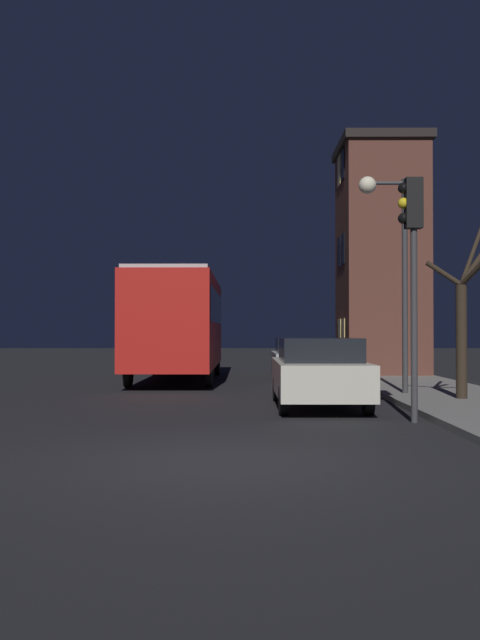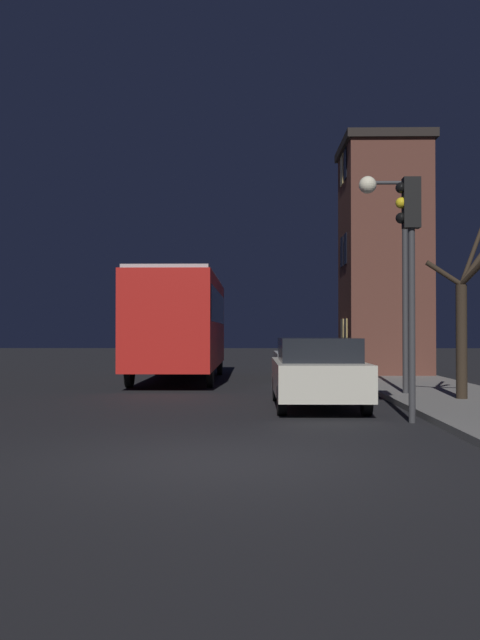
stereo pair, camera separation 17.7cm
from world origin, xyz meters
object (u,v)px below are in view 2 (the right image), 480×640
object	(u,v)px
streetlamp	(389,240)
bare_tree	(464,320)
bus	(180,318)
traffic_light	(410,247)
car_mid_lane	(301,357)
car_near_lane	(317,372)

from	to	relation	value
streetlamp	bare_tree	xyz separation A→B (m)	(1.38, -1.39, -1.97)
bare_tree	bus	world-z (taller)	bare_tree
traffic_light	car_mid_lane	size ratio (longest dim) A/B	1.02
bus	car_near_lane	size ratio (longest dim) A/B	2.15
traffic_light	bus	world-z (taller)	traffic_light
streetlamp	traffic_light	bearing A→B (deg)	-96.40
bus	car_mid_lane	xyz separation A→B (m)	(4.03, 0.81, -1.32)
bare_tree	car_near_lane	size ratio (longest dim) A/B	0.92
bus	car_near_lane	xyz separation A→B (m)	(3.75, -8.39, -1.29)
streetlamp	car_mid_lane	xyz separation A→B (m)	(-1.65, 7.01, -3.11)
bus	car_mid_lane	distance (m)	4.32
bare_tree	bus	size ratio (longest dim) A/B	0.43
bare_tree	car_mid_lane	distance (m)	9.00
streetlamp	traffic_light	size ratio (longest dim) A/B	1.21
traffic_light	car_mid_lane	distance (m)	11.93
streetlamp	traffic_light	distance (m)	4.71
bare_tree	streetlamp	bearing A→B (deg)	134.88
traffic_light	bus	size ratio (longest dim) A/B	0.47
streetlamp	car_near_lane	bearing A→B (deg)	-131.53
streetlamp	bare_tree	distance (m)	2.78
car_mid_lane	traffic_light	bearing A→B (deg)	-84.44
traffic_light	bus	bearing A→B (deg)	115.51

